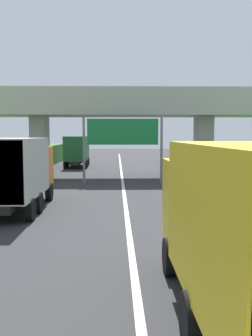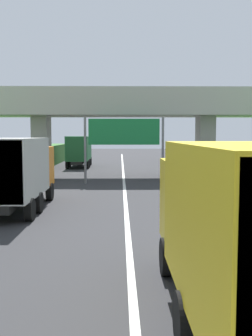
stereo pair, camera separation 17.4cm
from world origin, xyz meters
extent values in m
cube|color=white|center=(0.00, 25.56, 0.00)|extent=(0.20, 91.12, 0.01)
cube|color=#ADA89E|center=(0.00, 31.95, 5.72)|extent=(40.00, 4.80, 1.10)
cube|color=#ADA89E|center=(0.00, 29.73, 6.82)|extent=(40.00, 0.36, 1.10)
cube|color=#ADA89E|center=(0.00, 34.17, 6.82)|extent=(40.00, 0.36, 1.10)
cube|color=#9F9A91|center=(-6.95, 31.95, 2.58)|extent=(1.30, 2.20, 5.17)
cube|color=#9F9A91|center=(6.95, 31.95, 2.58)|extent=(1.30, 2.20, 5.17)
cylinder|color=slate|center=(-2.85, 27.45, 2.43)|extent=(0.18, 0.18, 4.87)
cylinder|color=slate|center=(2.85, 27.45, 2.43)|extent=(0.18, 0.18, 4.87)
cube|color=#167238|center=(0.00, 27.45, 3.82)|extent=(5.20, 0.12, 1.90)
cube|color=white|center=(0.00, 27.44, 3.82)|extent=(4.89, 0.01, 1.67)
cube|color=black|center=(-5.11, 17.52, 0.66)|extent=(1.10, 7.30, 0.36)
cube|color=orange|center=(-5.11, 20.12, 1.89)|extent=(2.10, 2.10, 2.10)
cube|color=#2D3842|center=(-5.11, 21.14, 2.19)|extent=(1.89, 0.06, 0.90)
cube|color=#B7B7B2|center=(-5.11, 16.47, 2.14)|extent=(2.30, 5.20, 2.60)
cylinder|color=black|center=(-6.08, 20.12, 0.48)|extent=(0.30, 0.96, 0.96)
cylinder|color=black|center=(-4.14, 20.12, 0.48)|extent=(0.30, 0.96, 0.96)
cylinder|color=black|center=(-4.04, 15.04, 0.48)|extent=(0.30, 0.96, 0.96)
cylinder|color=black|center=(-4.04, 16.73, 0.48)|extent=(0.30, 0.96, 0.96)
cube|color=black|center=(1.88, 6.16, 0.66)|extent=(1.10, 7.30, 0.36)
cube|color=gold|center=(1.88, 8.76, 1.89)|extent=(2.10, 2.10, 2.10)
cube|color=#2D3842|center=(1.88, 9.78, 2.19)|extent=(1.89, 0.06, 0.90)
cylinder|color=black|center=(0.91, 8.76, 0.48)|extent=(0.30, 0.96, 0.96)
cylinder|color=black|center=(2.85, 8.76, 0.48)|extent=(0.30, 0.96, 0.96)
cylinder|color=black|center=(0.81, 5.37, 0.48)|extent=(0.30, 0.96, 0.96)
cube|color=black|center=(-4.84, 42.44, 0.66)|extent=(1.10, 7.30, 0.36)
cube|color=#236B38|center=(-4.84, 45.04, 1.89)|extent=(2.10, 2.10, 2.10)
cube|color=#2D3842|center=(-4.84, 46.06, 2.19)|extent=(1.89, 0.06, 0.90)
cube|color=#236B38|center=(-4.84, 41.39, 2.14)|extent=(2.30, 5.20, 2.60)
cube|color=#1A502A|center=(-4.84, 38.81, 2.14)|extent=(2.21, 0.04, 2.50)
cylinder|color=black|center=(-5.81, 45.04, 0.48)|extent=(0.30, 0.96, 0.96)
cylinder|color=black|center=(-3.87, 45.04, 0.48)|extent=(0.30, 0.96, 0.96)
cylinder|color=black|center=(-5.91, 39.96, 0.48)|extent=(0.30, 0.96, 0.96)
cylinder|color=black|center=(-3.77, 39.96, 0.48)|extent=(0.30, 0.96, 0.96)
cylinder|color=black|center=(-5.91, 41.65, 0.48)|extent=(0.30, 0.96, 0.96)
cylinder|color=black|center=(-3.77, 41.65, 0.48)|extent=(0.30, 0.96, 0.96)
cube|color=#B2B5B7|center=(4.87, 31.99, 0.70)|extent=(1.76, 4.10, 0.76)
cube|color=#B2B5B7|center=(4.87, 31.84, 1.40)|extent=(1.56, 1.90, 0.64)
cube|color=#2D3842|center=(4.87, 30.92, 1.40)|extent=(1.44, 0.06, 0.54)
cylinder|color=black|center=(4.05, 33.26, 0.32)|extent=(0.22, 0.64, 0.64)
cylinder|color=black|center=(5.69, 33.26, 0.32)|extent=(0.22, 0.64, 0.64)
cylinder|color=black|center=(4.05, 30.72, 0.32)|extent=(0.22, 0.64, 0.64)
cylinder|color=black|center=(5.69, 30.72, 0.32)|extent=(0.22, 0.64, 0.64)
cylinder|color=orange|center=(-6.47, 21.10, 0.45)|extent=(0.56, 0.56, 0.90)
cylinder|color=white|center=(-6.47, 21.10, 0.52)|extent=(0.57, 0.57, 0.12)
cylinder|color=orange|center=(-6.52, 25.81, 0.45)|extent=(0.56, 0.56, 0.90)
cylinder|color=white|center=(-6.52, 25.81, 0.52)|extent=(0.57, 0.57, 0.12)
camera|label=1|loc=(-0.44, -0.84, 3.58)|focal=41.24mm
camera|label=2|loc=(-0.27, -0.84, 3.58)|focal=41.24mm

